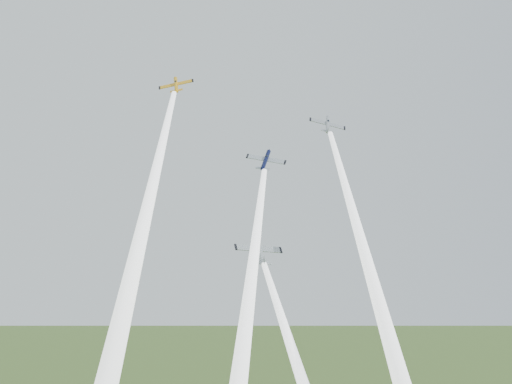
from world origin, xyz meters
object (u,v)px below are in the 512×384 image
(plane_yellow, at_px, (176,85))
(plane_silver_low, at_px, (259,250))
(plane_navy, at_px, (266,160))
(plane_silver_right, at_px, (328,124))

(plane_yellow, height_order, plane_silver_low, plane_yellow)
(plane_navy, distance_m, plane_silver_low, 16.77)
(plane_yellow, height_order, plane_navy, plane_yellow)
(plane_silver_right, bearing_deg, plane_navy, -146.34)
(plane_yellow, bearing_deg, plane_silver_right, 10.04)
(plane_yellow, height_order, plane_silver_right, plane_yellow)
(plane_silver_low, bearing_deg, plane_yellow, 129.05)
(plane_navy, distance_m, plane_silver_right, 18.12)
(plane_silver_right, bearing_deg, plane_yellow, -176.70)
(plane_silver_right, distance_m, plane_silver_low, 31.82)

